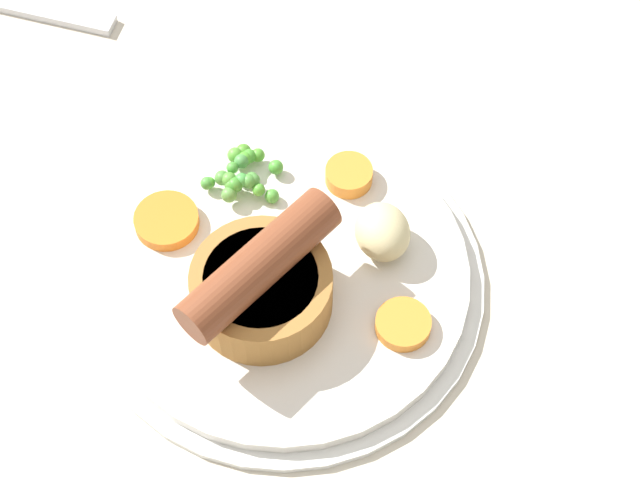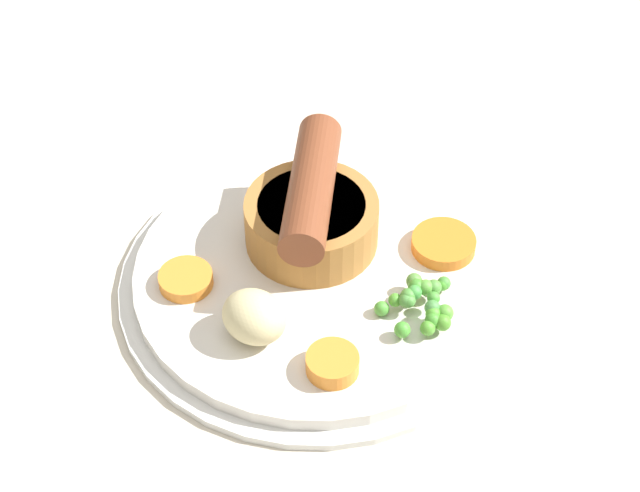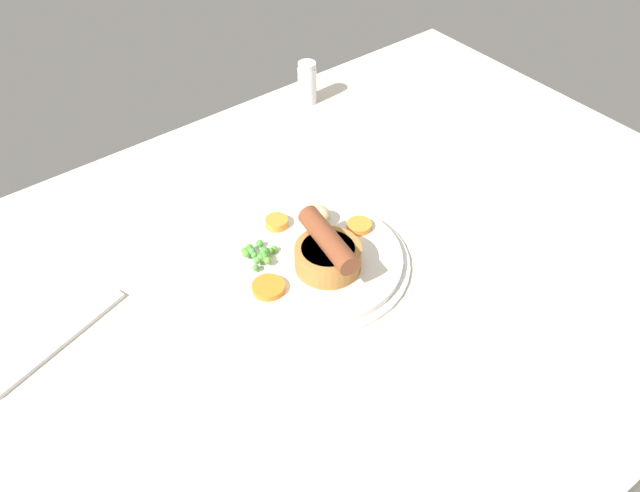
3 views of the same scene
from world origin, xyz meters
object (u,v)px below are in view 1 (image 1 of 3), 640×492
potato_chunk_0 (382,232)px  carrot_slice_0 (349,175)px  dinner_plate (286,278)px  pea_pile (242,174)px  carrot_slice_1 (403,324)px  sausage_pudding (258,287)px  carrot_slice_3 (167,221)px

potato_chunk_0 → carrot_slice_0: (-4.17, 2.91, -0.90)cm
dinner_plate → potato_chunk_0: size_ratio=6.25×
dinner_plate → carrot_slice_0: 7.75cm
pea_pile → potato_chunk_0: bearing=5.2°
pea_pile → carrot_slice_1: 13.97cm
sausage_pudding → pea_pile: sausage_pudding is taller
carrot_slice_1 → potato_chunk_0: bearing=134.1°
carrot_slice_3 → carrot_slice_0: bearing=49.7°
carrot_slice_0 → carrot_slice_3: 11.60cm
dinner_plate → carrot_slice_1: size_ratio=7.40×
sausage_pudding → carrot_slice_3: bearing=89.0°
dinner_plate → pea_pile: size_ratio=5.11×
carrot_slice_1 → carrot_slice_0: bearing=139.3°
dinner_plate → carrot_slice_3: (-7.88, -1.22, 1.25)cm
dinner_plate → carrot_slice_3: 8.07cm
potato_chunk_0 → carrot_slice_0: potato_chunk_0 is taller
sausage_pudding → carrot_slice_0: 10.57cm
sausage_pudding → carrot_slice_0: (-0.48, 10.40, -1.81)cm
carrot_slice_1 → pea_pile: bearing=166.6°
carrot_slice_0 → carrot_slice_1: 10.74cm
sausage_pudding → carrot_slice_0: bearing=12.7°
sausage_pudding → carrot_slice_3: (-7.99, 1.56, -1.94)cm
pea_pile → potato_chunk_0: potato_chunk_0 is taller
carrot_slice_1 → dinner_plate: bearing=-175.5°
carrot_slice_0 → potato_chunk_0: bearing=-34.9°
sausage_pudding → potato_chunk_0: sausage_pudding is taller
potato_chunk_0 → carrot_slice_3: size_ratio=0.97×
carrot_slice_1 → carrot_slice_3: size_ratio=0.82×
dinner_plate → carrot_slice_3: size_ratio=6.08×
carrot_slice_0 → carrot_slice_3: bearing=-130.3°
dinner_plate → carrot_slice_3: bearing=-171.2°
sausage_pudding → potato_chunk_0: (3.69, 7.49, -0.91)cm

